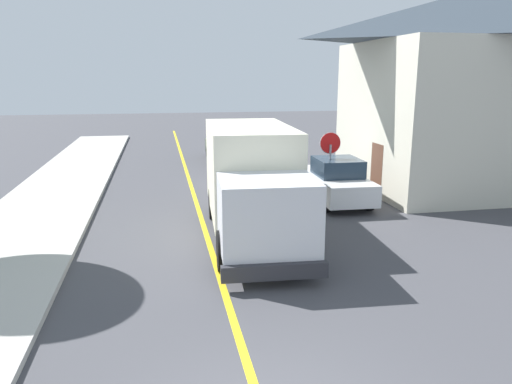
{
  "coord_description": "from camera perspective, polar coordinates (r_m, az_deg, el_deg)",
  "views": [
    {
      "loc": [
        -1.25,
        -5.27,
        4.62
      ],
      "look_at": [
        1.4,
        8.04,
        1.4
      ],
      "focal_mm": 34.16,
      "sensor_mm": 36.0,
      "label": 1
    }
  ],
  "objects": [
    {
      "name": "box_truck",
      "position": [
        14.16,
        -0.43,
        1.72
      ],
      "size": [
        2.82,
        7.31,
        3.2
      ],
      "color": "#F2EDCC",
      "rests_on": "ground"
    },
    {
      "name": "centre_line_yellow",
      "position": [
        16.0,
        -6.3,
        -3.5
      ],
      "size": [
        0.16,
        56.0,
        0.01
      ],
      "primitive_type": "cube",
      "color": "gold",
      "rests_on": "ground"
    },
    {
      "name": "parked_car_near",
      "position": [
        21.52,
        -2.37,
        3.09
      ],
      "size": [
        1.93,
        4.45,
        1.67
      ],
      "color": "silver",
      "rests_on": "ground"
    },
    {
      "name": "parked_car_mid",
      "position": [
        27.63,
        -3.62,
        5.36
      ],
      "size": [
        1.93,
        4.45,
        1.67
      ],
      "color": "#4C564C",
      "rests_on": "ground"
    },
    {
      "name": "stop_sign",
      "position": [
        18.17,
        8.67,
        4.44
      ],
      "size": [
        0.8,
        0.1,
        2.65
      ],
      "color": "gray",
      "rests_on": "ground"
    },
    {
      "name": "parked_van_across",
      "position": [
        18.57,
        9.34,
        1.27
      ],
      "size": [
        1.95,
        4.46,
        1.67
      ],
      "color": "silver",
      "rests_on": "ground"
    },
    {
      "name": "house_across_street",
      "position": [
        22.96,
        25.96,
        11.26
      ],
      "size": [
        11.98,
        7.83,
        8.29
      ],
      "color": "beige",
      "rests_on": "ground"
    }
  ]
}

